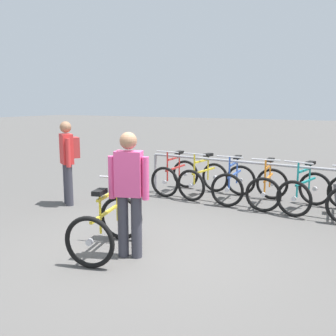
% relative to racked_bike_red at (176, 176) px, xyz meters
% --- Properties ---
extents(ground_plane, '(80.00, 80.00, 0.00)m').
position_rel_racked_bike_red_xyz_m(ground_plane, '(1.36, -3.26, -0.37)').
color(ground_plane, '#514F4C').
extents(bike_rack_rail, '(4.60, 0.35, 0.88)m').
position_rel_racked_bike_red_xyz_m(bike_rack_rail, '(1.84, -0.30, 0.33)').
color(bike_rack_rail, '#99999E').
rests_on(bike_rack_rail, ground).
extents(racked_bike_red, '(0.66, 1.11, 0.97)m').
position_rel_racked_bike_red_xyz_m(racked_bike_red, '(0.00, 0.00, 0.00)').
color(racked_bike_red, black).
rests_on(racked_bike_red, ground).
extents(racked_bike_yellow, '(0.79, 1.19, 0.98)m').
position_rel_racked_bike_red_xyz_m(racked_bike_yellow, '(0.70, -0.04, 0.00)').
color(racked_bike_yellow, black).
rests_on(racked_bike_yellow, ground).
extents(racked_bike_blue, '(0.72, 1.12, 0.97)m').
position_rel_racked_bike_red_xyz_m(racked_bike_blue, '(1.40, -0.09, -0.00)').
color(racked_bike_blue, black).
rests_on(racked_bike_blue, ground).
extents(racked_bike_orange, '(0.75, 1.16, 0.98)m').
position_rel_racked_bike_red_xyz_m(racked_bike_orange, '(2.10, -0.13, 0.00)').
color(racked_bike_orange, black).
rests_on(racked_bike_orange, ground).
extents(racked_bike_teal, '(0.88, 1.20, 0.97)m').
position_rel_racked_bike_red_xyz_m(racked_bike_teal, '(2.79, -0.18, 0.00)').
color(racked_bike_teal, black).
rests_on(racked_bike_teal, ground).
extents(featured_bicycle, '(0.89, 1.25, 1.09)m').
position_rel_racked_bike_red_xyz_m(featured_bicycle, '(0.76, -3.43, 0.12)').
color(featured_bicycle, black).
rests_on(featured_bicycle, ground).
extents(person_with_featured_bike, '(0.51, 0.30, 1.64)m').
position_rel_racked_bike_red_xyz_m(person_with_featured_bike, '(1.14, -3.52, 0.54)').
color(person_with_featured_bike, '#383842').
rests_on(person_with_featured_bike, ground).
extents(pedestrian_with_backpack, '(0.47, 0.45, 1.64)m').
position_rel_racked_bike_red_xyz_m(pedestrian_with_backpack, '(-1.38, -1.91, 0.57)').
color(pedestrian_with_backpack, '#383842').
rests_on(pedestrian_with_backpack, ground).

